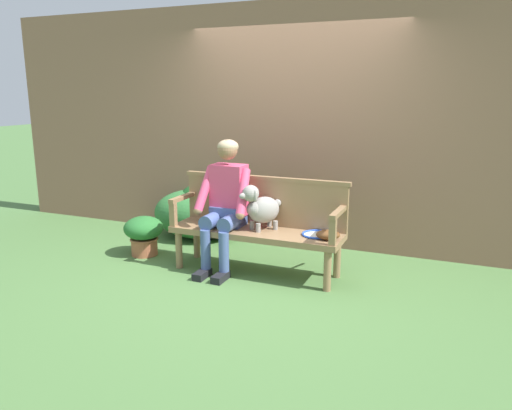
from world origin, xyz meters
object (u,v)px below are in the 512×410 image
(tennis_racket, at_px, (319,234))
(dog_on_bench, at_px, (260,207))
(garden_bench, at_px, (256,235))
(potted_plant, at_px, (144,233))
(person_seated, at_px, (226,200))
(baseball_glove, at_px, (328,235))

(tennis_racket, bearing_deg, dog_on_bench, -174.25)
(garden_bench, xyz_separation_m, potted_plant, (-1.36, 0.02, -0.13))
(dog_on_bench, distance_m, tennis_racket, 0.62)
(garden_bench, relative_size, dog_on_bench, 3.75)
(person_seated, height_order, tennis_racket, person_seated)
(potted_plant, bearing_deg, baseball_glove, -1.89)
(tennis_racket, xyz_separation_m, baseball_glove, (0.12, -0.12, 0.04))
(person_seated, bearing_deg, garden_bench, 1.84)
(person_seated, bearing_deg, baseball_glove, -1.94)
(garden_bench, bearing_deg, dog_on_bench, 17.20)
(person_seated, height_order, potted_plant, person_seated)
(dog_on_bench, height_order, potted_plant, dog_on_bench)
(dog_on_bench, xyz_separation_m, baseball_glove, (0.70, -0.06, -0.18))
(person_seated, xyz_separation_m, dog_on_bench, (0.37, 0.02, -0.04))
(dog_on_bench, bearing_deg, baseball_glove, -4.86)
(garden_bench, height_order, potted_plant, garden_bench)
(baseball_glove, bearing_deg, garden_bench, 161.89)
(person_seated, distance_m, baseball_glove, 1.09)
(potted_plant, bearing_deg, person_seated, -1.85)
(person_seated, distance_m, tennis_racket, 0.98)
(tennis_racket, relative_size, potted_plant, 1.33)
(tennis_racket, relative_size, baseball_glove, 2.64)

